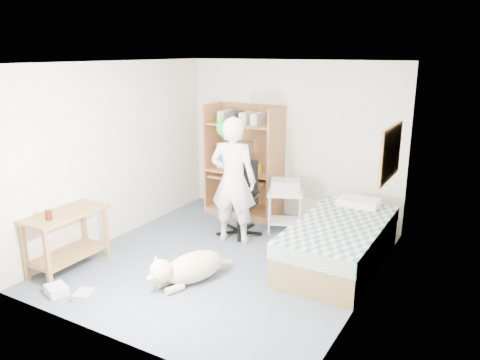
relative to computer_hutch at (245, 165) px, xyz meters
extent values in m
plane|color=#45525E|center=(0.70, -1.74, -0.82)|extent=(4.00, 4.00, 0.00)
cube|color=beige|center=(0.70, 0.26, 0.43)|extent=(3.60, 0.02, 2.50)
cube|color=beige|center=(2.50, -1.74, 0.43)|extent=(0.02, 4.00, 2.50)
cube|color=beige|center=(-1.10, -1.74, 0.43)|extent=(0.02, 4.00, 2.50)
cube|color=white|center=(0.70, -1.74, 1.68)|extent=(3.60, 4.00, 0.02)
cube|color=#915A32|center=(-0.58, -0.04, 0.08)|extent=(0.04, 0.60, 1.80)
cube|color=#915A32|center=(0.58, -0.04, 0.08)|extent=(0.04, 0.60, 1.80)
cube|color=#915A32|center=(0.00, 0.25, 0.08)|extent=(1.20, 0.02, 1.80)
cube|color=#915A32|center=(0.00, -0.04, -0.08)|extent=(1.12, 0.60, 0.04)
cube|color=#915A32|center=(0.00, -0.12, -0.18)|extent=(1.00, 0.50, 0.03)
cube|color=#915A32|center=(0.00, -0.04, 0.68)|extent=(1.12, 0.55, 0.03)
cube|color=#915A32|center=(0.00, -0.04, -0.77)|extent=(1.12, 0.60, 0.10)
cube|color=brown|center=(2.00, -1.14, -0.64)|extent=(1.00, 2.00, 0.36)
cube|color=teal|center=(2.00, -1.14, -0.36)|extent=(1.02, 2.02, 0.20)
cube|color=white|center=(2.00, -0.34, -0.22)|extent=(0.55, 0.35, 0.12)
cube|color=brown|center=(-0.85, -2.94, -0.09)|extent=(0.50, 1.00, 0.04)
cube|color=brown|center=(-1.05, -3.39, -0.47)|extent=(0.05, 0.05, 0.70)
cube|color=brown|center=(-0.65, -3.39, -0.47)|extent=(0.05, 0.05, 0.70)
cube|color=brown|center=(-1.05, -2.49, -0.47)|extent=(0.05, 0.05, 0.70)
cube|color=brown|center=(-0.65, -2.49, -0.47)|extent=(0.05, 0.05, 0.70)
cube|color=brown|center=(-0.85, -2.94, -0.62)|extent=(0.46, 0.92, 0.03)
cube|color=#9C7E46|center=(2.48, -0.84, 0.63)|extent=(0.03, 0.90, 0.60)
cube|color=brown|center=(2.47, -0.84, 0.94)|extent=(0.04, 0.94, 0.04)
cube|color=brown|center=(2.47, -0.84, 0.32)|extent=(0.04, 0.94, 0.04)
cylinder|color=black|center=(0.40, -0.88, -0.78)|extent=(0.60, 0.60, 0.06)
cylinder|color=black|center=(0.40, -0.88, -0.59)|extent=(0.06, 0.06, 0.40)
cube|color=black|center=(0.40, -0.88, -0.35)|extent=(0.55, 0.55, 0.08)
cube|color=black|center=(0.35, -0.65, -0.01)|extent=(0.43, 0.15, 0.55)
cube|color=black|center=(0.15, -0.93, -0.20)|extent=(0.10, 0.30, 0.04)
cube|color=black|center=(0.64, -0.83, -0.20)|extent=(0.10, 0.30, 0.04)
imported|color=white|center=(0.45, -1.13, 0.07)|extent=(0.72, 0.55, 1.78)
ellipsoid|color=#148C16|center=(0.25, -1.11, 0.79)|extent=(0.13, 0.13, 0.21)
sphere|color=#148C16|center=(0.26, -1.15, 0.92)|extent=(0.09, 0.09, 0.09)
cone|color=orange|center=(0.27, -1.19, 0.92)|extent=(0.04, 0.05, 0.04)
cylinder|color=#148C16|center=(0.24, -1.06, 0.67)|extent=(0.06, 0.15, 0.13)
ellipsoid|color=tan|center=(0.67, -2.41, -0.65)|extent=(0.63, 0.86, 0.36)
sphere|color=tan|center=(0.51, -2.81, -0.56)|extent=(0.26, 0.26, 0.26)
cone|color=tan|center=(0.44, -2.81, -0.44)|extent=(0.08, 0.08, 0.10)
cone|color=tan|center=(0.56, -2.86, -0.44)|extent=(0.08, 0.08, 0.10)
ellipsoid|color=tan|center=(0.47, -2.92, -0.60)|extent=(0.13, 0.16, 0.09)
cylinder|color=tan|center=(0.82, -2.02, -0.71)|extent=(0.15, 0.26, 0.13)
cube|color=silver|center=(0.92, -0.41, -0.23)|extent=(0.63, 0.58, 0.04)
cube|color=silver|center=(0.92, -0.41, -0.67)|extent=(0.58, 0.52, 0.03)
cylinder|color=silver|center=(0.70, -0.59, -0.52)|extent=(0.03, 0.03, 0.60)
cylinder|color=silver|center=(1.15, -0.59, -0.52)|extent=(0.03, 0.03, 0.60)
cylinder|color=silver|center=(0.70, -0.24, -0.52)|extent=(0.03, 0.03, 0.60)
cylinder|color=silver|center=(1.15, -0.24, -0.52)|extent=(0.03, 0.03, 0.60)
cube|color=#B4B4AF|center=(0.92, -0.41, -0.11)|extent=(0.51, 0.46, 0.18)
cube|color=beige|center=(-0.20, 0.01, 0.15)|extent=(0.43, 0.45, 0.40)
cube|color=navy|center=(-0.20, -0.21, 0.15)|extent=(0.34, 0.02, 0.28)
cube|color=beige|center=(0.01, -0.16, -0.15)|extent=(0.46, 0.20, 0.03)
cylinder|color=gold|center=(0.33, -0.09, 0.00)|extent=(0.08, 0.08, 0.12)
cylinder|color=#3E130A|center=(-0.80, -3.20, -0.01)|extent=(0.08, 0.08, 0.12)
cube|color=silver|center=(-0.49, -3.44, -0.77)|extent=(0.30, 0.27, 0.10)
cube|color=#ABABA6|center=(-0.15, -3.35, -0.78)|extent=(0.25, 0.27, 0.08)
camera|label=1|loc=(3.64, -6.49, 1.82)|focal=35.00mm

